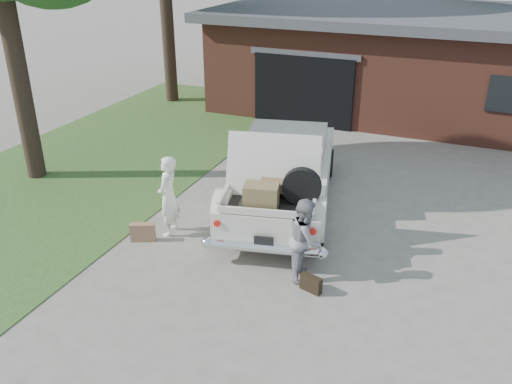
% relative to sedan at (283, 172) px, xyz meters
% --- Properties ---
extents(ground, '(90.00, 90.00, 0.00)m').
position_rel_sedan_xyz_m(ground, '(0.10, -2.37, -0.79)').
color(ground, gray).
rests_on(ground, ground).
extents(grass_strip, '(6.00, 16.00, 0.02)m').
position_rel_sedan_xyz_m(grass_strip, '(-5.40, 0.63, -0.78)').
color(grass_strip, '#2D4C1E').
rests_on(grass_strip, ground).
extents(house, '(12.80, 7.80, 3.30)m').
position_rel_sedan_xyz_m(house, '(1.08, 9.11, 0.88)').
color(house, brown).
rests_on(house, ground).
extents(sedan, '(3.22, 5.72, 2.17)m').
position_rel_sedan_xyz_m(sedan, '(0.00, 0.00, 0.00)').
color(sedan, silver).
rests_on(sedan, ground).
extents(woman_left, '(0.49, 0.66, 1.67)m').
position_rel_sedan_xyz_m(woman_left, '(-1.65, -2.10, 0.04)').
color(woman_left, white).
rests_on(woman_left, ground).
extents(woman_right, '(0.75, 0.86, 1.51)m').
position_rel_sedan_xyz_m(woman_right, '(1.34, -2.51, -0.04)').
color(woman_right, gray).
rests_on(woman_right, ground).
extents(suitcase_left, '(0.50, 0.34, 0.37)m').
position_rel_sedan_xyz_m(suitcase_left, '(-2.00, -2.57, -0.61)').
color(suitcase_left, '#9E7250').
rests_on(suitcase_left, ground).
extents(suitcase_right, '(0.41, 0.23, 0.30)m').
position_rel_sedan_xyz_m(suitcase_right, '(1.59, -2.91, -0.64)').
color(suitcase_right, black).
rests_on(suitcase_right, ground).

